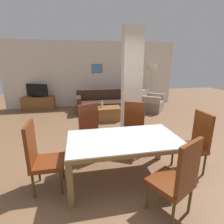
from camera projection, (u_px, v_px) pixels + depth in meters
name	position (u px, v px, depth m)	size (l,w,h in m)	color
ground_plane	(123.00, 177.00, 2.96)	(18.00, 18.00, 0.00)	brown
back_wall	(93.00, 74.00, 7.48)	(7.20, 0.09, 2.70)	beige
divider_pillar	(132.00, 84.00, 4.38)	(0.48, 0.28, 2.70)	beige
dining_table	(124.00, 146.00, 2.80)	(1.78, 0.99, 0.73)	olive
dining_chair_head_left	(41.00, 156.00, 2.57)	(0.46, 0.46, 1.07)	maroon
dining_chair_near_right	(178.00, 177.00, 2.09)	(0.62, 0.62, 1.07)	#612A0F
dining_chair_far_left	(92.00, 129.00, 3.57)	(0.62, 0.62, 1.07)	#622817
dining_chair_head_right	(195.00, 141.00, 3.04)	(0.46, 0.46, 1.07)	#682D0F
dining_chair_far_right	(133.00, 126.00, 3.72)	(0.62, 0.62, 1.07)	#66290E
sofa	(105.00, 104.00, 6.82)	(2.18, 0.92, 0.82)	#3A251B
armchair	(150.00, 103.00, 6.93)	(1.23, 1.24, 0.83)	gray
coffee_table	(109.00, 114.00, 5.79)	(0.79, 0.55, 0.44)	brown
bottle	(102.00, 104.00, 5.74)	(0.08, 0.08, 0.23)	#B2B7BC
tv_stand	(39.00, 103.00, 7.10)	(1.25, 0.40, 0.52)	brown
tv_screen	(37.00, 91.00, 6.96)	(0.86, 0.41, 0.52)	black
floor_lamp	(152.00, 71.00, 7.26)	(0.38, 0.38, 1.78)	#B7B7BC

